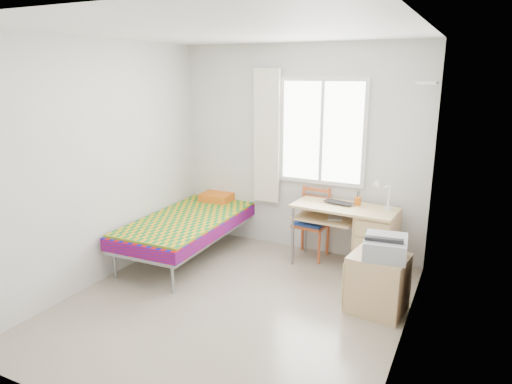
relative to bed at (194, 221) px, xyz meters
The scene contains 17 objects.
floor 1.52m from the bed, 41.26° to the right, with size 3.50×3.50×0.00m, color #BCAD93.
ceiling 2.60m from the bed, 41.26° to the right, with size 3.50×3.50×0.00m, color white.
wall_back 1.60m from the bed, 36.04° to the left, with size 3.20×3.20×0.00m, color silver.
wall_left 1.38m from the bed, 118.05° to the right, with size 3.50×3.50×0.00m, color silver.
wall_right 2.98m from the bed, 19.57° to the right, with size 3.50×3.50×0.00m, color silver.
window 1.94m from the bed, 28.99° to the left, with size 1.10×0.04×1.30m.
curtain 1.41m from the bed, 47.18° to the left, with size 0.35×0.05×1.70m, color #EDE7C4.
floating_shelf 3.13m from the bed, ahead, with size 0.20×0.32×0.03m, color white.
bed is the anchor object (origin of this frame).
desk 2.16m from the bed, 12.22° to the left, with size 1.22×0.62×0.74m.
chair 1.50m from the bed, 23.69° to the left, with size 0.41×0.41×0.88m.
cabinet 2.44m from the bed, 10.22° to the right, with size 0.58×0.53×0.57m.
printer 2.49m from the bed, ahead, with size 0.44×0.49×0.19m.
laptop 1.79m from the bed, 15.52° to the left, with size 0.35×0.23×0.03m, color black.
pen_cup 2.03m from the bed, 16.75° to the left, with size 0.08×0.08×0.09m, color orange.
task_lamp 2.32m from the bed, 10.94° to the left, with size 0.21×0.31×0.37m.
book 1.68m from the bed, 15.36° to the left, with size 0.16×0.22×0.02m, color gray.
Camera 1 is at (2.03, -3.60, 2.25)m, focal length 32.00 mm.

